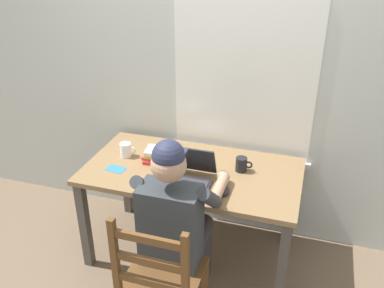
{
  "coord_description": "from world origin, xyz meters",
  "views": [
    {
      "loc": [
        0.71,
        -2.29,
        2.16
      ],
      "look_at": [
        0.01,
        -0.05,
        0.95
      ],
      "focal_mm": 38.54,
      "sensor_mm": 36.0,
      "label": 1
    }
  ],
  "objects_px": {
    "book_stack_main": "(157,156)",
    "coffee_mug_dark": "(242,164)",
    "computer_mouse": "(225,191)",
    "seated_person": "(177,217)",
    "wooden_chair": "(161,280)",
    "laptop": "(186,175)",
    "landscape_photo_print": "(116,169)",
    "desk": "(192,181)",
    "coffee_mug_white": "(126,150)"
  },
  "relations": [
    {
      "from": "wooden_chair",
      "to": "laptop",
      "type": "bearing_deg",
      "value": 93.69
    },
    {
      "from": "computer_mouse",
      "to": "coffee_mug_white",
      "type": "height_order",
      "value": "coffee_mug_white"
    },
    {
      "from": "seated_person",
      "to": "coffee_mug_white",
      "type": "distance_m",
      "value": 0.75
    },
    {
      "from": "book_stack_main",
      "to": "seated_person",
      "type": "bearing_deg",
      "value": -57.42
    },
    {
      "from": "computer_mouse",
      "to": "landscape_photo_print",
      "type": "bearing_deg",
      "value": 175.22
    },
    {
      "from": "coffee_mug_white",
      "to": "landscape_photo_print",
      "type": "height_order",
      "value": "coffee_mug_white"
    },
    {
      "from": "seated_person",
      "to": "coffee_mug_dark",
      "type": "height_order",
      "value": "seated_person"
    },
    {
      "from": "desk",
      "to": "landscape_photo_print",
      "type": "bearing_deg",
      "value": -163.07
    },
    {
      "from": "seated_person",
      "to": "computer_mouse",
      "type": "distance_m",
      "value": 0.34
    },
    {
      "from": "coffee_mug_dark",
      "to": "computer_mouse",
      "type": "bearing_deg",
      "value": -98.65
    },
    {
      "from": "laptop",
      "to": "coffee_mug_white",
      "type": "height_order",
      "value": "laptop"
    },
    {
      "from": "computer_mouse",
      "to": "coffee_mug_white",
      "type": "bearing_deg",
      "value": 162.24
    },
    {
      "from": "laptop",
      "to": "coffee_mug_white",
      "type": "relative_size",
      "value": 2.8
    },
    {
      "from": "book_stack_main",
      "to": "landscape_photo_print",
      "type": "distance_m",
      "value": 0.3
    },
    {
      "from": "book_stack_main",
      "to": "coffee_mug_dark",
      "type": "bearing_deg",
      "value": 5.72
    },
    {
      "from": "landscape_photo_print",
      "to": "seated_person",
      "type": "bearing_deg",
      "value": -20.38
    },
    {
      "from": "seated_person",
      "to": "landscape_photo_print",
      "type": "distance_m",
      "value": 0.63
    },
    {
      "from": "seated_person",
      "to": "book_stack_main",
      "type": "bearing_deg",
      "value": 122.58
    },
    {
      "from": "laptop",
      "to": "book_stack_main",
      "type": "bearing_deg",
      "value": 145.97
    },
    {
      "from": "computer_mouse",
      "to": "book_stack_main",
      "type": "bearing_deg",
      "value": 156.12
    },
    {
      "from": "laptop",
      "to": "coffee_mug_white",
      "type": "distance_m",
      "value": 0.55
    },
    {
      "from": "seated_person",
      "to": "computer_mouse",
      "type": "height_order",
      "value": "seated_person"
    },
    {
      "from": "coffee_mug_dark",
      "to": "landscape_photo_print",
      "type": "height_order",
      "value": "coffee_mug_dark"
    },
    {
      "from": "seated_person",
      "to": "laptop",
      "type": "xyz_separation_m",
      "value": [
        -0.04,
        0.3,
        0.11
      ]
    },
    {
      "from": "laptop",
      "to": "computer_mouse",
      "type": "xyz_separation_m",
      "value": [
        0.27,
        -0.05,
        -0.03
      ]
    },
    {
      "from": "wooden_chair",
      "to": "desk",
      "type": "bearing_deg",
      "value": 93.75
    },
    {
      "from": "computer_mouse",
      "to": "coffee_mug_white",
      "type": "distance_m",
      "value": 0.82
    },
    {
      "from": "desk",
      "to": "coffee_mug_white",
      "type": "distance_m",
      "value": 0.53
    },
    {
      "from": "desk",
      "to": "seated_person",
      "type": "relative_size",
      "value": 1.19
    },
    {
      "from": "coffee_mug_white",
      "to": "computer_mouse",
      "type": "bearing_deg",
      "value": -17.76
    },
    {
      "from": "seated_person",
      "to": "landscape_photo_print",
      "type": "xyz_separation_m",
      "value": [
        -0.54,
        0.31,
        0.06
      ]
    },
    {
      "from": "coffee_mug_dark",
      "to": "desk",
      "type": "bearing_deg",
      "value": -165.96
    },
    {
      "from": "book_stack_main",
      "to": "landscape_photo_print",
      "type": "bearing_deg",
      "value": -143.69
    },
    {
      "from": "wooden_chair",
      "to": "computer_mouse",
      "type": "relative_size",
      "value": 9.21
    },
    {
      "from": "coffee_mug_white",
      "to": "coffee_mug_dark",
      "type": "relative_size",
      "value": 1.03
    },
    {
      "from": "coffee_mug_white",
      "to": "book_stack_main",
      "type": "relative_size",
      "value": 0.59
    },
    {
      "from": "wooden_chair",
      "to": "book_stack_main",
      "type": "relative_size",
      "value": 4.64
    },
    {
      "from": "laptop",
      "to": "book_stack_main",
      "type": "relative_size",
      "value": 1.66
    },
    {
      "from": "computer_mouse",
      "to": "wooden_chair",
      "type": "bearing_deg",
      "value": -113.45
    },
    {
      "from": "coffee_mug_white",
      "to": "book_stack_main",
      "type": "distance_m",
      "value": 0.24
    },
    {
      "from": "book_stack_main",
      "to": "laptop",
      "type": "bearing_deg",
      "value": -34.03
    },
    {
      "from": "book_stack_main",
      "to": "landscape_photo_print",
      "type": "relative_size",
      "value": 1.53
    },
    {
      "from": "coffee_mug_white",
      "to": "landscape_photo_print",
      "type": "xyz_separation_m",
      "value": [
        0.01,
        -0.19,
        -0.05
      ]
    },
    {
      "from": "wooden_chair",
      "to": "book_stack_main",
      "type": "xyz_separation_m",
      "value": [
        -0.31,
        0.76,
        0.33
      ]
    },
    {
      "from": "desk",
      "to": "seated_person",
      "type": "bearing_deg",
      "value": -83.98
    },
    {
      "from": "coffee_mug_dark",
      "to": "wooden_chair",
      "type": "bearing_deg",
      "value": -108.38
    },
    {
      "from": "seated_person",
      "to": "laptop",
      "type": "relative_size",
      "value": 3.71
    },
    {
      "from": "desk",
      "to": "wooden_chair",
      "type": "relative_size",
      "value": 1.58
    },
    {
      "from": "seated_person",
      "to": "book_stack_main",
      "type": "height_order",
      "value": "seated_person"
    },
    {
      "from": "desk",
      "to": "coffee_mug_white",
      "type": "bearing_deg",
      "value": 176.05
    }
  ]
}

